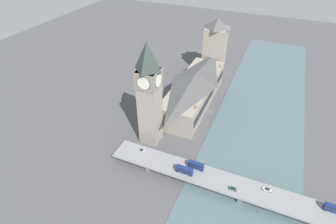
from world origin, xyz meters
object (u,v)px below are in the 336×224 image
object	(u,v)px
car_northbound_mid	(141,150)
car_southbound_lead	(267,189)
victoria_tower	(215,47)
double_decker_bus_lead	(184,170)
double_decker_bus_rear	(335,209)
parliament_hall	(194,89)
clock_tower	(149,93)
road_bridge	(243,189)
double_decker_bus_mid	(196,165)
car_southbound_mid	(233,189)

from	to	relation	value
car_northbound_mid	car_southbound_lead	world-z (taller)	car_northbound_mid
car_northbound_mid	victoria_tower	bearing A→B (deg)	-94.41
double_decker_bus_lead	double_decker_bus_rear	size ratio (longest dim) A/B	1.01
parliament_hall	car_northbound_mid	world-z (taller)	parliament_hall
clock_tower	double_decker_bus_rear	world-z (taller)	clock_tower
parliament_hall	double_decker_bus_rear	world-z (taller)	parliament_hall
double_decker_bus_rear	car_northbound_mid	xyz separation A→B (m)	(113.77, 0.40, -1.88)
road_bridge	car_southbound_lead	size ratio (longest dim) A/B	34.70
double_decker_bus_mid	car_southbound_lead	world-z (taller)	double_decker_bus_mid
double_decker_bus_lead	car_southbound_lead	size ratio (longest dim) A/B	2.26
clock_tower	car_southbound_lead	distance (m)	90.52
road_bridge	double_decker_bus_lead	world-z (taller)	double_decker_bus_lead
double_decker_bus_rear	car_southbound_mid	world-z (taller)	double_decker_bus_rear
double_decker_bus_lead	car_southbound_mid	size ratio (longest dim) A/B	2.43
clock_tower	double_decker_bus_lead	distance (m)	53.04
double_decker_bus_lead	car_southbound_mid	distance (m)	29.64
road_bridge	double_decker_bus_lead	bearing A→B (deg)	4.88
car_northbound_mid	car_southbound_mid	bearing A→B (deg)	174.08
clock_tower	parliament_hall	bearing A→B (deg)	-102.73
parliament_hall	car_southbound_lead	size ratio (longest dim) A/B	19.59
parliament_hall	double_decker_bus_rear	size ratio (longest dim) A/B	8.72
car_southbound_mid	car_northbound_mid	bearing A→B (deg)	-5.92
double_decker_bus_rear	car_southbound_lead	xyz separation A→B (m)	(33.83, -0.23, -1.91)
clock_tower	car_southbound_mid	world-z (taller)	clock_tower
double_decker_bus_mid	car_southbound_mid	world-z (taller)	double_decker_bus_mid
road_bridge	double_decker_bus_mid	xyz separation A→B (m)	(29.53, -3.31, 3.75)
car_northbound_mid	car_southbound_mid	xyz separation A→B (m)	(-62.04, 6.43, -0.00)
road_bridge	double_decker_bus_mid	size ratio (longest dim) A/B	16.51
car_northbound_mid	car_southbound_lead	bearing A→B (deg)	-179.55
road_bridge	car_northbound_mid	bearing A→B (deg)	-2.57
clock_tower	victoria_tower	xyz separation A→B (m)	(-12.87, -117.99, -11.77)
double_decker_bus_lead	car_northbound_mid	world-z (taller)	double_decker_bus_lead
car_northbound_mid	car_southbound_lead	size ratio (longest dim) A/B	0.92
car_southbound_lead	road_bridge	bearing A→B (deg)	15.99
double_decker_bus_rear	double_decker_bus_mid	bearing A→B (deg)	0.08
clock_tower	double_decker_bus_mid	bearing A→B (deg)	154.45
car_northbound_mid	double_decker_bus_rear	bearing A→B (deg)	-179.80
double_decker_bus_lead	clock_tower	bearing A→B (deg)	-36.14
parliament_hall	victoria_tower	bearing A→B (deg)	-89.95
clock_tower	car_southbound_lead	xyz separation A→B (m)	(-82.22, 18.75, -32.90)
clock_tower	car_northbound_mid	bearing A→B (deg)	96.70
double_decker_bus_lead	double_decker_bus_rear	world-z (taller)	double_decker_bus_rear
parliament_hall	car_northbound_mid	distance (m)	77.63
double_decker_bus_rear	car_southbound_mid	distance (m)	52.21
victoria_tower	double_decker_bus_mid	xyz separation A→B (m)	(-27.07, 137.08, -19.16)
parliament_hall	double_decker_bus_rear	bearing A→B (deg)	143.54
road_bridge	victoria_tower	bearing A→B (deg)	-68.04
victoria_tower	car_southbound_lead	distance (m)	154.77
road_bridge	car_southbound_mid	world-z (taller)	car_southbound_mid
car_southbound_lead	car_southbound_mid	distance (m)	19.25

